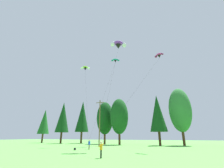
{
  "coord_description": "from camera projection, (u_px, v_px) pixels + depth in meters",
  "views": [
    {
      "loc": [
        11.73,
        -0.75,
        2.19
      ],
      "look_at": [
        2.16,
        21.44,
        10.04
      ],
      "focal_mm": 26.12,
      "sensor_mm": 36.0,
      "label": 1
    }
  ],
  "objects": [
    {
      "name": "parafoil_kite_low_purple",
      "position": [
        118.0,
        45.0,
        34.84
      ],
      "size": [
        3.62,
        13.06,
        20.21
      ],
      "color": "purple"
    },
    {
      "name": "treeline_tree_d",
      "position": [
        105.0,
        118.0,
        54.11
      ],
      "size": [
        5.43,
        5.43,
        13.44
      ],
      "color": "#472D19",
      "rests_on": "ground_plane"
    },
    {
      "name": "treeline_tree_f",
      "position": [
        158.0,
        113.0,
        44.85
      ],
      "size": [
        4.56,
        4.56,
        13.44
      ],
      "color": "#472D19",
      "rests_on": "ground_plane"
    },
    {
      "name": "treeline_tree_e",
      "position": [
        119.0,
        116.0,
        49.46
      ],
      "size": [
        5.45,
        5.45,
        13.51
      ],
      "color": "#472D19",
      "rests_on": "ground_plane"
    },
    {
      "name": "parafoil_kite_high_teal",
      "position": [
        115.0,
        61.0,
        48.86
      ],
      "size": [
        2.57,
        14.54,
        23.46
      ],
      "color": "teal"
    },
    {
      "name": "treeline_tree_b",
      "position": [
        63.0,
        117.0,
        58.4
      ],
      "size": [
        4.73,
        4.73,
        14.24
      ],
      "color": "#472D19",
      "rests_on": "ground_plane"
    },
    {
      "name": "treeline_tree_a",
      "position": [
        44.0,
        122.0,
        64.64
      ],
      "size": [
        4.39,
        4.39,
        12.68
      ],
      "color": "#472D19",
      "rests_on": "ground_plane"
    },
    {
      "name": "backpack",
      "position": [
        75.0,
        149.0,
        27.97
      ],
      "size": [
        0.27,
        0.34,
        0.4
      ],
      "primitive_type": "cube",
      "rotation": [
        0.0,
        0.0,
        1.66
      ],
      "color": "black",
      "rests_on": "ground_plane"
    },
    {
      "name": "utility_pole",
      "position": [
        100.0,
        121.0,
        41.12
      ],
      "size": [
        2.2,
        0.26,
        11.32
      ],
      "color": "brown",
      "rests_on": "ground_plane"
    },
    {
      "name": "parafoil_kite_mid_magenta",
      "position": [
        159.0,
        55.0,
        32.71
      ],
      "size": [
        7.07,
        14.53,
        16.64
      ],
      "color": "#D12893"
    },
    {
      "name": "kite_flyer_near",
      "position": [
        89.0,
        144.0,
        29.59
      ],
      "size": [
        0.26,
        0.57,
        1.69
      ],
      "color": "gray",
      "rests_on": "ground_plane"
    },
    {
      "name": "treeline_tree_c",
      "position": [
        82.0,
        116.0,
        60.11
      ],
      "size": [
        4.89,
        4.89,
        14.94
      ],
      "color": "#472D19",
      "rests_on": "ground_plane"
    },
    {
      "name": "parafoil_kite_far_lime_white",
      "position": [
        85.0,
        68.0,
        44.97
      ],
      "size": [
        7.98,
        8.68,
        19.73
      ],
      "color": "#93D633"
    },
    {
      "name": "kite_flyer_mid",
      "position": [
        101.0,
        148.0,
        17.71
      ],
      "size": [
        0.66,
        0.69,
        1.69
      ],
      "color": "black",
      "rests_on": "ground_plane"
    },
    {
      "name": "treeline_tree_g",
      "position": [
        180.0,
        110.0,
        45.53
      ],
      "size": [
        5.98,
        5.98,
        15.49
      ],
      "color": "#472D19",
      "rests_on": "ground_plane"
    }
  ]
}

